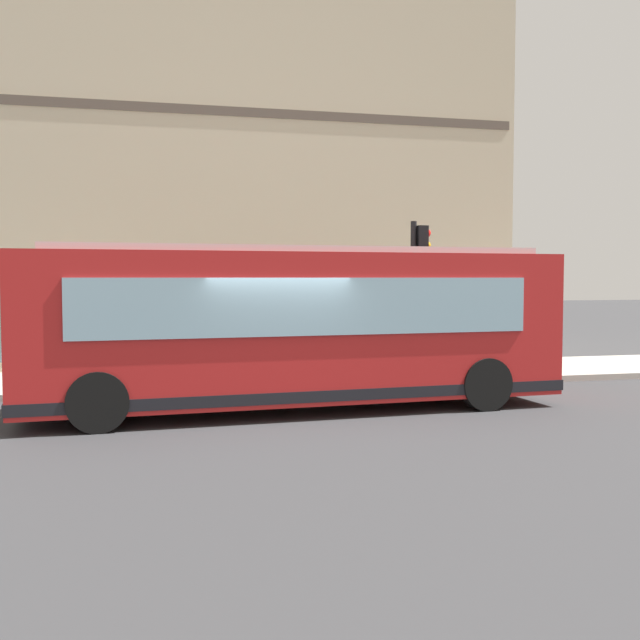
{
  "coord_description": "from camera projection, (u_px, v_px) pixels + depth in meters",
  "views": [
    {
      "loc": [
        -13.28,
        2.3,
        2.5
      ],
      "look_at": [
        1.57,
        -1.29,
        1.63
      ],
      "focal_mm": 41.8,
      "sensor_mm": 36.0,
      "label": 1
    }
  ],
  "objects": [
    {
      "name": "pedestrian_walking_along_curb",
      "position": [
        309.0,
        329.0,
        19.21
      ],
      "size": [
        0.32,
        0.32,
        1.76
      ],
      "color": "#99994C",
      "rests_on": "sidewalk_curb"
    },
    {
      "name": "traffic_light_near_corner",
      "position": [
        418.0,
        269.0,
        17.21
      ],
      "size": [
        0.32,
        0.49,
        3.65
      ],
      "color": "black",
      "rests_on": "sidewalk_curb"
    },
    {
      "name": "fire_hydrant",
      "position": [
        449.0,
        353.0,
        19.69
      ],
      "size": [
        0.35,
        0.35,
        0.74
      ],
      "color": "gold",
      "rests_on": "sidewalk_curb"
    },
    {
      "name": "newspaper_vending_box",
      "position": [
        235.0,
        359.0,
        17.28
      ],
      "size": [
        0.44,
        0.43,
        0.9
      ],
      "color": "#197233",
      "rests_on": "sidewalk_curb"
    },
    {
      "name": "ground",
      "position": [
        272.0,
        415.0,
        13.57
      ],
      "size": [
        120.0,
        120.0,
        0.0
      ],
      "primitive_type": "plane",
      "color": "#38383A"
    },
    {
      "name": "city_bus_nearside",
      "position": [
        294.0,
        328.0,
        14.06
      ],
      "size": [
        3.09,
        10.16,
        3.07
      ],
      "color": "red",
      "rests_on": "ground"
    },
    {
      "name": "sidewalk_curb",
      "position": [
        240.0,
        378.0,
        17.93
      ],
      "size": [
        3.79,
        40.0,
        0.15
      ],
      "primitive_type": "cube",
      "color": "#B2ADA3",
      "rests_on": "ground"
    },
    {
      "name": "pedestrian_near_hydrant",
      "position": [
        550.0,
        334.0,
        19.26
      ],
      "size": [
        0.32,
        0.32,
        1.55
      ],
      "color": "#3F8C4C",
      "rests_on": "sidewalk_curb"
    },
    {
      "name": "building_corner",
      "position": [
        213.0,
        161.0,
        23.7
      ],
      "size": [
        8.88,
        16.34,
        12.43
      ],
      "color": "beige",
      "rests_on": "ground"
    }
  ]
}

